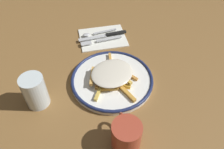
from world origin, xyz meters
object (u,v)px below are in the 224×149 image
at_px(spoon, 94,33).
at_px(water_glass, 35,91).
at_px(plate, 112,79).
at_px(napkin, 103,37).
at_px(knife, 107,35).
at_px(coffee_mug, 126,135).
at_px(fries_heap, 111,75).
at_px(fork, 101,40).

relative_size(spoon, water_glass, 1.36).
xyz_separation_m(spoon, water_glass, (-0.31, 0.23, 0.04)).
bearing_deg(plate, spoon, 3.59).
relative_size(napkin, knife, 0.93).
bearing_deg(knife, water_glass, 135.32).
distance_m(knife, coffee_mug, 0.49).
xyz_separation_m(napkin, spoon, (0.02, 0.03, 0.01)).
bearing_deg(coffee_mug, napkin, -3.70).
bearing_deg(fries_heap, spoon, 2.98).
relative_size(knife, spoon, 1.38).
bearing_deg(spoon, coffee_mug, -179.66).
bearing_deg(plate, fork, -1.27).
height_order(fork, water_glass, water_glass).
relative_size(knife, water_glass, 1.87).
height_order(fries_heap, spoon, fries_heap).
bearing_deg(napkin, plate, 176.15).
xyz_separation_m(napkin, fork, (-0.03, 0.01, 0.01)).
relative_size(knife, coffee_mug, 1.92).
distance_m(fries_heap, knife, 0.26).
bearing_deg(coffee_mug, plate, -3.53).
bearing_deg(coffee_mug, water_glass, 50.04).
height_order(fries_heap, fork, fries_heap).
distance_m(plate, coffee_mug, 0.24).
distance_m(plate, napkin, 0.26).
distance_m(fork, knife, 0.04).
xyz_separation_m(fork, coffee_mug, (-0.46, 0.02, 0.03)).
bearing_deg(spoon, water_glass, 143.21).
distance_m(plate, spoon, 0.28).
bearing_deg(water_glass, plate, -82.05).
xyz_separation_m(knife, water_glass, (-0.29, 0.29, 0.04)).
height_order(fries_heap, coffee_mug, coffee_mug).
xyz_separation_m(fries_heap, coffee_mug, (-0.23, 0.01, 0.01)).
xyz_separation_m(knife, spoon, (0.02, 0.05, 0.00)).
bearing_deg(fork, coffee_mug, 177.58).
relative_size(fork, coffee_mug, 1.61).
xyz_separation_m(fries_heap, spoon, (0.28, 0.01, -0.02)).
bearing_deg(fries_heap, coffee_mug, 177.12).
bearing_deg(plate, knife, -8.01).
bearing_deg(water_glass, fork, -44.55).
distance_m(plate, knife, 0.26).
relative_size(napkin, coffee_mug, 1.78).
distance_m(fork, water_glass, 0.37).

